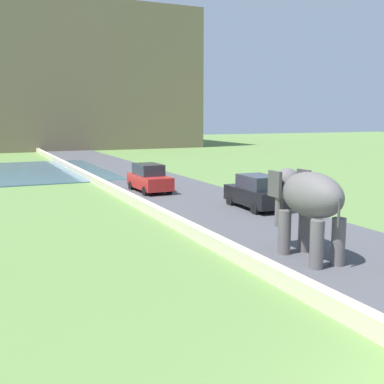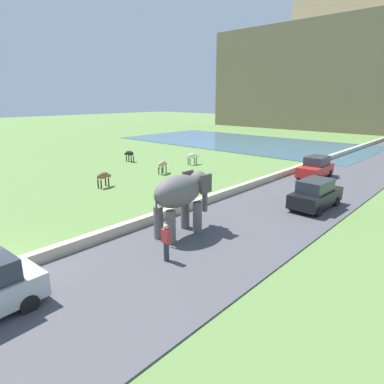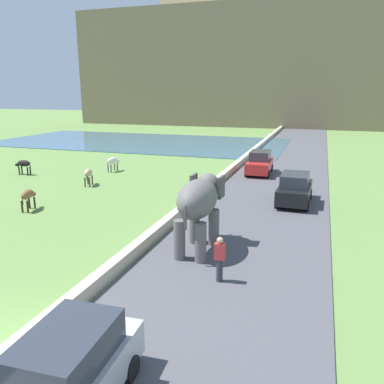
{
  "view_description": "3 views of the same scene",
  "coord_description": "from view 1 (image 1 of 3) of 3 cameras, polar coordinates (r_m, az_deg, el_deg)",
  "views": [
    {
      "loc": [
        -6.5,
        -4.62,
        4.77
      ],
      "look_at": [
        1.78,
        13.58,
        1.59
      ],
      "focal_mm": 44.63,
      "sensor_mm": 36.0,
      "label": 1
    },
    {
      "loc": [
        13.71,
        -2.57,
        6.37
      ],
      "look_at": [
        1.38,
        10.93,
        1.12
      ],
      "focal_mm": 30.67,
      "sensor_mm": 36.0,
      "label": 2
    },
    {
      "loc": [
        7.77,
        -6.14,
        6.27
      ],
      "look_at": [
        2.0,
        11.38,
        1.5
      ],
      "focal_mm": 36.62,
      "sensor_mm": 36.0,
      "label": 3
    }
  ],
  "objects": [
    {
      "name": "road_surface",
      "position": [
        27.59,
        0.57,
        -0.87
      ],
      "size": [
        7.0,
        120.0,
        0.06
      ],
      "primitive_type": "cube",
      "color": "#4C4C51",
      "rests_on": "ground"
    },
    {
      "name": "elephant",
      "position": [
        16.26,
        13.64,
        -0.91
      ],
      "size": [
        1.45,
        3.47,
        2.99
      ],
      "color": "#605B5B",
      "rests_on": "ground"
    },
    {
      "name": "car_red",
      "position": [
        30.3,
        -5.13,
        1.64
      ],
      "size": [
        1.87,
        4.04,
        1.8
      ],
      "color": "red",
      "rests_on": "ground"
    },
    {
      "name": "car_black",
      "position": [
        24.8,
        7.7,
        -0.04
      ],
      "size": [
        1.88,
        4.04,
        1.8
      ],
      "color": "black",
      "rests_on": "ground"
    },
    {
      "name": "barrier_wall",
      "position": [
        24.32,
        -5.56,
        -1.72
      ],
      "size": [
        0.4,
        110.0,
        0.51
      ],
      "primitive_type": "cube",
      "color": "beige",
      "rests_on": "ground"
    }
  ]
}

